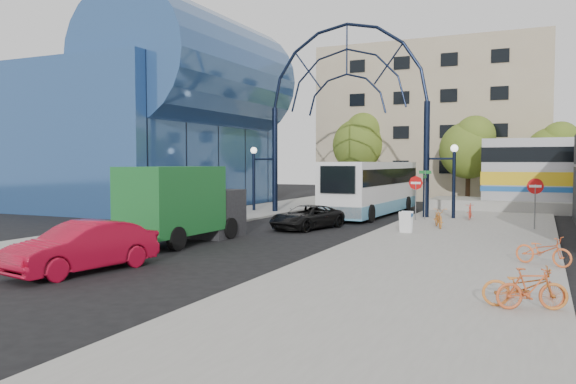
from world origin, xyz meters
The scene contains 22 objects.
ground centered at (0.00, 0.00, 0.00)m, with size 120.00×120.00×0.00m, color black.
sidewalk_east centered at (8.00, 4.00, 0.06)m, with size 8.00×56.00×0.12m, color gray.
plaza_west centered at (-6.50, 6.00, 0.06)m, with size 5.00×50.00×0.12m, color gray.
gateway_arch centered at (0.00, 14.00, 8.56)m, with size 13.64×0.44×12.10m.
stop_sign centered at (4.80, 12.00, 1.99)m, with size 0.80×0.07×2.50m.
do_not_enter_sign centered at (11.00, 10.00, 1.98)m, with size 0.76×0.07×2.48m.
street_name_sign centered at (5.20, 12.60, 2.13)m, with size 0.70×0.70×2.80m.
sandwich_board centered at (5.60, 5.98, 0.74)m, with size 0.55×0.61×0.99m.
transit_hall centered at (-15.30, 15.00, 6.70)m, with size 16.50×18.00×14.50m.
apartment_block centered at (2.00, 34.97, 7.00)m, with size 20.00×12.10×14.00m.
tree_north_a centered at (6.12, 25.93, 4.61)m, with size 4.48×4.48×7.00m.
tree_north_b centered at (-3.88, 29.93, 5.27)m, with size 5.12×5.12×8.00m.
tree_north_c centered at (12.12, 27.93, 4.28)m, with size 4.16×4.16×6.50m.
city_bus centered at (1.34, 15.31, 1.78)m, with size 3.23×12.49×3.41m.
green_truck centered at (-2.41, -0.17, 1.60)m, with size 2.64×6.43×3.21m.
black_suv centered at (0.47, 6.37, 0.61)m, with size 2.01×4.36×1.21m, color black.
red_sedan centered at (-1.53, -6.81, 0.78)m, with size 1.65×4.72×1.55m, color #A30A23.
bike_near_a centered at (6.62, 8.76, 0.62)m, with size 0.66×1.89×0.99m, color orange.
bike_near_b centered at (7.58, 13.55, 0.58)m, with size 0.43×1.52×0.91m, color red.
bike_far_a centered at (11.38, -0.42, 0.59)m, with size 0.62×1.79×0.94m, color orange.
bike_far_b centered at (11.12, -6.44, 0.59)m, with size 0.44×1.55×0.93m, color #CA5528.
bike_far_c centered at (10.98, -6.34, 0.59)m, with size 0.63×1.80×0.94m, color #CA6F28.
Camera 1 is at (11.29, -19.79, 3.37)m, focal length 35.00 mm.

